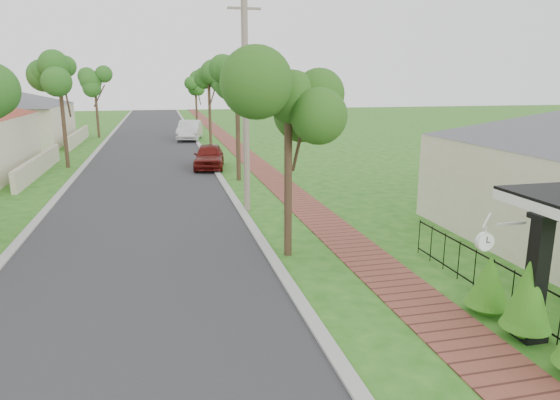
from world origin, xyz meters
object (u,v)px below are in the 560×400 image
object	(u,v)px
parked_car_white	(190,130)
station_clock	(487,240)
porch_post	(535,285)
near_tree	(288,110)
utility_pole	(246,107)
parked_car_red	(209,156)

from	to	relation	value
parked_car_white	station_clock	bearing A→B (deg)	-74.37
porch_post	near_tree	distance (m)	7.30
porch_post	utility_pole	world-z (taller)	utility_pole
utility_pole	parked_car_white	bearing A→B (deg)	91.69
porch_post	station_clock	distance (m)	1.25
parked_car_red	station_clock	xyz separation A→B (m)	(3.30, -20.44, 1.27)
near_tree	utility_pole	bearing A→B (deg)	92.97
porch_post	parked_car_white	world-z (taller)	porch_post
utility_pole	station_clock	world-z (taller)	utility_pole
parked_car_red	near_tree	bearing A→B (deg)	-78.76
utility_pole	near_tree	bearing A→B (deg)	-87.03
porch_post	near_tree	xyz separation A→B (m)	(-3.38, 5.73, 3.00)
parked_car_red	parked_car_white	size ratio (longest dim) A/B	0.83
porch_post	parked_car_white	xyz separation A→B (m)	(-4.37, 35.28, -0.32)
utility_pole	station_clock	distance (m)	11.14
parked_car_red	parked_car_white	world-z (taller)	parked_car_white
utility_pole	station_clock	xyz separation A→B (m)	(2.80, -10.60, -1.99)
parked_car_white	station_clock	distance (m)	35.08
station_clock	porch_post	bearing A→B (deg)	-25.17
porch_post	station_clock	size ratio (longest dim) A/B	2.42
porch_post	parked_car_red	size ratio (longest dim) A/B	0.63
parked_car_white	utility_pole	size ratio (longest dim) A/B	0.63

